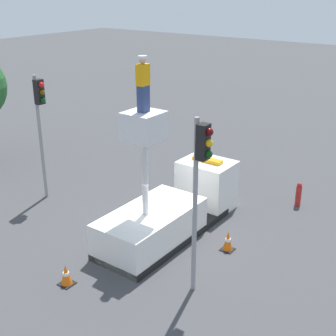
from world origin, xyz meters
TOP-DOWN VIEW (x-y plane):
  - ground_plane at (0.00, 0.00)m, footprint 120.00×120.00m
  - bucket_truck at (0.42, 0.00)m, footprint 6.64×2.16m
  - worker at (-1.11, 0.00)m, footprint 0.40×0.26m
  - traffic_light_pole at (-2.10, -2.77)m, footprint 0.34×0.57m
  - traffic_light_across at (-0.35, 6.06)m, footprint 0.34×0.57m
  - fire_hydrant at (5.30, -3.04)m, footprint 0.48×0.24m
  - traffic_cone_rear at (-4.24, 0.67)m, footprint 0.45×0.45m
  - traffic_cone_curbside at (0.48, -2.39)m, footprint 0.44×0.44m

SIDE VIEW (x-z plane):
  - ground_plane at x=0.00m, z-range 0.00..0.00m
  - traffic_cone_rear at x=-4.24m, z-range -0.02..0.68m
  - traffic_cone_curbside at x=0.48m, z-range -0.02..0.73m
  - fire_hydrant at x=5.30m, z-range -0.01..1.05m
  - bucket_truck at x=0.42m, z-range -1.56..3.40m
  - traffic_light_across at x=-0.35m, z-range 1.11..6.44m
  - traffic_light_pole at x=-2.10m, z-range 1.13..6.58m
  - worker at x=-1.11m, z-range 4.97..6.72m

